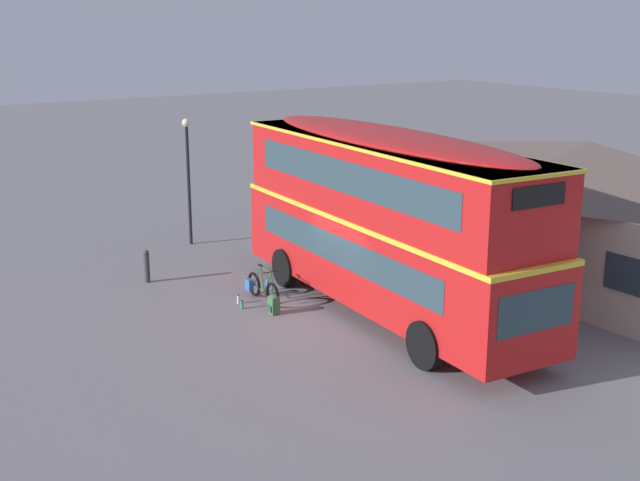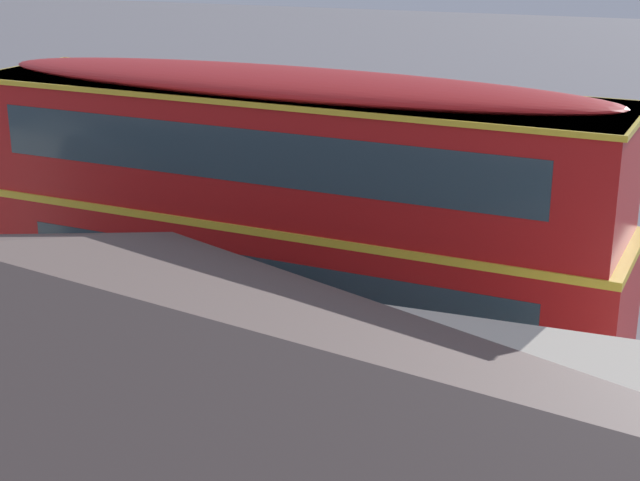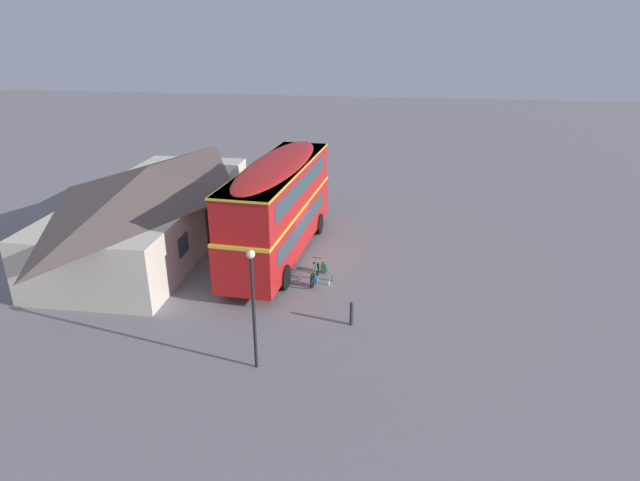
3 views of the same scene
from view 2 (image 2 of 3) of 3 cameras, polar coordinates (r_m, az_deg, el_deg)
The scene contains 6 objects.
ground_plane at distance 16.72m, azimuth 0.31°, elevation -6.17°, with size 120.00×120.00×0.00m, color slate.
double_decker_bus at distance 15.34m, azimuth -2.09°, elevation 2.08°, with size 10.96×3.27×4.79m.
touring_bicycle at distance 17.30m, azimuth 9.04°, elevation -4.18°, with size 1.76×0.46×1.02m.
backpack_on_ground at distance 17.80m, azimuth 5.79°, elevation -3.72°, with size 0.29×0.29×0.53m.
water_bottle_green_metal at distance 18.13m, azimuth 8.66°, elevation -3.94°, with size 0.08×0.08×0.25m.
water_bottle_clear_plastic at distance 17.94m, azimuth 9.90°, elevation -4.25°, with size 0.07×0.07×0.25m.
Camera 2 is at (-5.44, 14.16, 7.03)m, focal length 53.99 mm.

